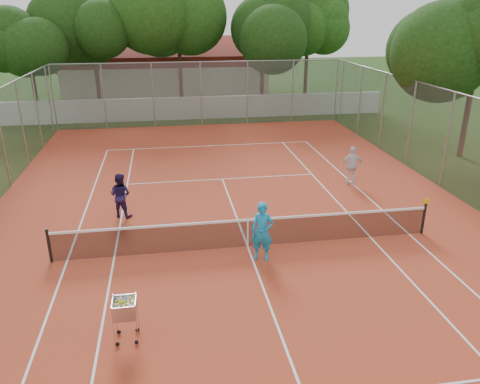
{
  "coord_description": "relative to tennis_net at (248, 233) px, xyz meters",
  "views": [
    {
      "loc": [
        -2.35,
        -12.96,
        7.03
      ],
      "look_at": [
        0.0,
        1.5,
        1.3
      ],
      "focal_mm": 35.0,
      "sensor_mm": 36.0,
      "label": 1
    }
  ],
  "objects": [
    {
      "name": "ground",
      "position": [
        0.0,
        0.0,
        -0.51
      ],
      "size": [
        120.0,
        120.0,
        0.0
      ],
      "primitive_type": "plane",
      "color": "#19340E",
      "rests_on": "ground"
    },
    {
      "name": "court_pad",
      "position": [
        0.0,
        0.0,
        -0.5
      ],
      "size": [
        18.0,
        34.0,
        0.02
      ],
      "primitive_type": "cube",
      "color": "#AE3C21",
      "rests_on": "ground"
    },
    {
      "name": "court_lines",
      "position": [
        0.0,
        0.0,
        -0.49
      ],
      "size": [
        10.98,
        23.78,
        0.01
      ],
      "primitive_type": "cube",
      "color": "white",
      "rests_on": "court_pad"
    },
    {
      "name": "tennis_net",
      "position": [
        0.0,
        0.0,
        0.0
      ],
      "size": [
        11.88,
        0.1,
        0.98
      ],
      "primitive_type": "cube",
      "color": "black",
      "rests_on": "court_pad"
    },
    {
      "name": "perimeter_fence",
      "position": [
        0.0,
        0.0,
        1.49
      ],
      "size": [
        18.0,
        34.0,
        4.0
      ],
      "primitive_type": "cube",
      "color": "slate",
      "rests_on": "ground"
    },
    {
      "name": "boundary_wall",
      "position": [
        0.0,
        19.0,
        0.24
      ],
      "size": [
        26.0,
        0.3,
        1.5
      ],
      "primitive_type": "cube",
      "color": "silver",
      "rests_on": "ground"
    },
    {
      "name": "clubhouse",
      "position": [
        -2.0,
        29.0,
        1.69
      ],
      "size": [
        16.4,
        9.0,
        4.4
      ],
      "primitive_type": "cube",
      "color": "beige",
      "rests_on": "ground"
    },
    {
      "name": "tropical_trees",
      "position": [
        0.0,
        22.0,
        4.49
      ],
      "size": [
        29.0,
        19.0,
        10.0
      ],
      "primitive_type": "cube",
      "color": "black",
      "rests_on": "ground"
    },
    {
      "name": "player_near",
      "position": [
        0.29,
        -0.83,
        0.42
      ],
      "size": [
        0.77,
        0.64,
        1.81
      ],
      "primitive_type": "imported",
      "rotation": [
        0.0,
        0.0,
        -0.36
      ],
      "color": "#178DC7",
      "rests_on": "court_pad"
    },
    {
      "name": "player_far_left",
      "position": [
        -4.09,
        3.06,
        0.33
      ],
      "size": [
        0.98,
        0.89,
        1.63
      ],
      "primitive_type": "imported",
      "rotation": [
        0.0,
        0.0,
        2.71
      ],
      "color": "#231848",
      "rests_on": "court_pad"
    },
    {
      "name": "player_far_right",
      "position": [
        5.39,
        4.93,
        0.34
      ],
      "size": [
        1.03,
        0.59,
        1.66
      ],
      "primitive_type": "imported",
      "rotation": [
        0.0,
        0.0,
        2.94
      ],
      "color": "silver",
      "rests_on": "court_pad"
    },
    {
      "name": "ball_hopper",
      "position": [
        -3.48,
        -3.96,
        0.08
      ],
      "size": [
        0.72,
        0.72,
        1.13
      ],
      "primitive_type": "cube",
      "rotation": [
        0.0,
        0.0,
        -0.43
      ],
      "color": "#AFB0B6",
      "rests_on": "court_pad"
    }
  ]
}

